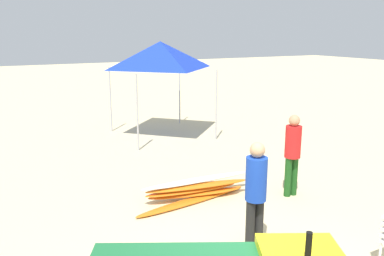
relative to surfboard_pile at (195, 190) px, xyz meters
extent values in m
cylinder|color=black|center=(-1.06, -4.19, 1.15)|extent=(0.08, 0.08, 0.30)
cylinder|color=white|center=(1.15, -3.38, 0.01)|extent=(0.04, 0.04, 0.42)
ellipsoid|color=orange|center=(-0.10, -0.11, -0.16)|extent=(2.60, 0.64, 0.08)
ellipsoid|color=orange|center=(0.01, 0.02, -0.08)|extent=(1.95, 0.64, 0.08)
ellipsoid|color=orange|center=(-0.06, 0.04, 0.00)|extent=(1.94, 0.50, 0.08)
ellipsoid|color=orange|center=(0.06, -0.01, 0.08)|extent=(2.17, 0.58, 0.08)
ellipsoid|color=white|center=(0.10, 0.09, 0.16)|extent=(2.39, 0.34, 0.08)
cylinder|color=#194C19|center=(1.76, -0.73, 0.21)|extent=(0.14, 0.14, 0.82)
cylinder|color=#194C19|center=(1.92, -0.73, 0.21)|extent=(0.14, 0.14, 0.82)
cylinder|color=red|center=(1.84, -0.73, 0.95)|extent=(0.32, 0.32, 0.65)
sphere|color=tan|center=(1.84, -0.73, 1.38)|extent=(0.22, 0.22, 0.22)
cylinder|color=black|center=(-0.19, -2.14, 0.22)|extent=(0.14, 0.14, 0.84)
cylinder|color=black|center=(-0.03, -2.14, 0.22)|extent=(0.14, 0.14, 0.84)
cylinder|color=#193FB2|center=(-0.11, -2.14, 0.97)|extent=(0.32, 0.32, 0.66)
sphere|color=tan|center=(-0.11, -2.14, 1.42)|extent=(0.23, 0.23, 0.23)
cylinder|color=#B2B2B7|center=(0.22, 3.80, 0.89)|extent=(0.05, 0.05, 2.16)
cylinder|color=#B2B2B7|center=(2.79, 3.80, 0.89)|extent=(0.05, 0.05, 2.16)
cylinder|color=#B2B2B7|center=(0.22, 6.37, 0.89)|extent=(0.05, 0.05, 2.16)
cylinder|color=#B2B2B7|center=(2.79, 6.37, 0.89)|extent=(0.05, 0.05, 2.16)
pyramid|color=#1938BF|center=(1.50, 5.08, 2.38)|extent=(2.57, 2.57, 0.83)
camera|label=1|loc=(-3.58, -6.67, 3.10)|focal=37.81mm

